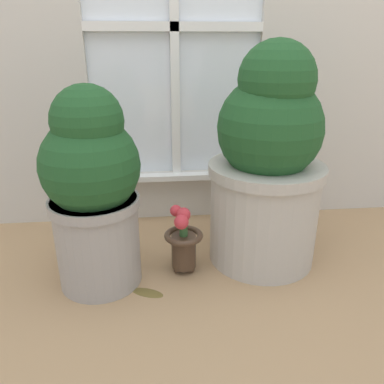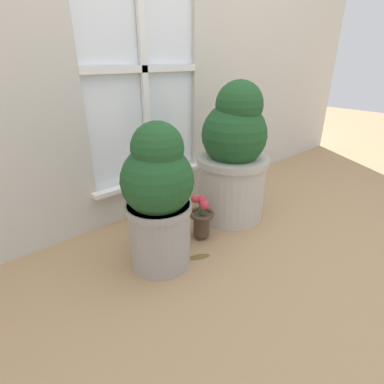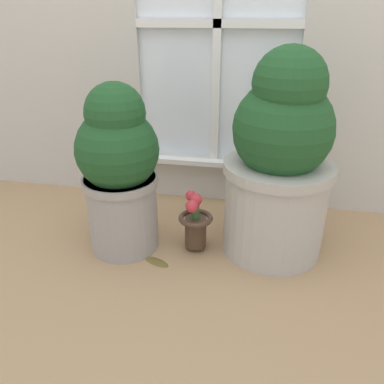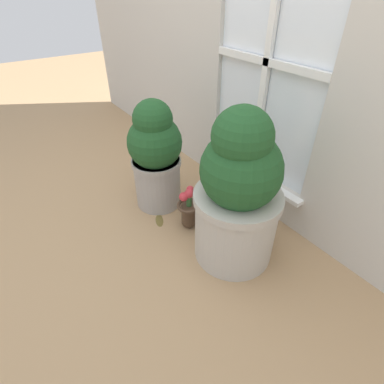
# 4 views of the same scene
# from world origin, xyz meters

# --- Properties ---
(ground_plane) EXTENTS (10.00, 10.00, 0.00)m
(ground_plane) POSITION_xyz_m (0.00, 0.00, 0.00)
(ground_plane) COLOR tan
(potted_plant_left) EXTENTS (0.31, 0.31, 0.66)m
(potted_plant_left) POSITION_xyz_m (-0.29, 0.13, 0.34)
(potted_plant_left) COLOR #9E9993
(potted_plant_left) RESTS_ON ground_plane
(potted_plant_right) EXTENTS (0.41, 0.41, 0.78)m
(potted_plant_right) POSITION_xyz_m (0.29, 0.22, 0.37)
(potted_plant_right) COLOR #B7B2A8
(potted_plant_right) RESTS_ON ground_plane
(flower_vase) EXTENTS (0.13, 0.13, 0.24)m
(flower_vase) POSITION_xyz_m (-0.01, 0.16, 0.12)
(flower_vase) COLOR #473323
(flower_vase) RESTS_ON ground_plane
(fallen_leaf) EXTENTS (0.12, 0.09, 0.01)m
(fallen_leaf) POSITION_xyz_m (-0.13, 0.04, 0.00)
(fallen_leaf) COLOR brown
(fallen_leaf) RESTS_ON ground_plane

